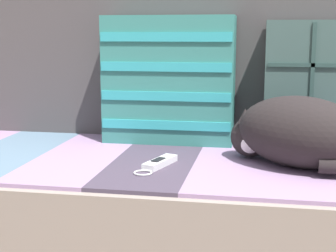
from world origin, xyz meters
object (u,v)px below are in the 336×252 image
(couch, at_px, (197,220))
(throw_pillow_quilted, at_px, (333,85))
(game_remote_near, at_px, (159,163))
(throw_pillow_striped, at_px, (169,80))
(sleeping_cat, at_px, (294,133))

(couch, bearing_deg, throw_pillow_quilted, 25.00)
(game_remote_near, bearing_deg, throw_pillow_striped, 95.50)
(sleeping_cat, relative_size, game_remote_near, 2.21)
(throw_pillow_quilted, xyz_separation_m, throw_pillow_striped, (-0.51, -0.00, 0.01))
(sleeping_cat, height_order, game_remote_near, sleeping_cat)
(couch, height_order, throw_pillow_quilted, throw_pillow_quilted)
(throw_pillow_quilted, relative_size, sleeping_cat, 0.99)
(throw_pillow_quilted, bearing_deg, throw_pillow_striped, -179.94)
(couch, height_order, game_remote_near, game_remote_near)
(game_remote_near, bearing_deg, sleeping_cat, 11.53)
(couch, xyz_separation_m, game_remote_near, (-0.09, -0.14, 0.21))
(couch, relative_size, sleeping_cat, 4.64)
(couch, height_order, sleeping_cat, sleeping_cat)
(throw_pillow_quilted, height_order, sleeping_cat, throw_pillow_quilted)
(game_remote_near, bearing_deg, throw_pillow_quilted, 33.88)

